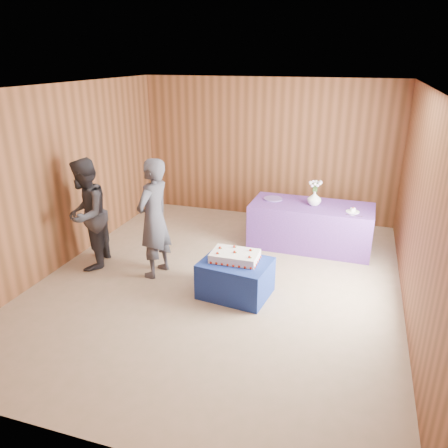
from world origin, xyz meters
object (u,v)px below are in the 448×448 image
at_px(vase, 314,198).
at_px(guest_right, 86,215).
at_px(serving_table, 311,226).
at_px(guest_left, 154,219).
at_px(cake_table, 235,278).
at_px(sheet_cake, 235,256).

distance_m(vase, guest_right, 3.62).
distance_m(serving_table, guest_left, 2.72).
xyz_separation_m(cake_table, serving_table, (0.76, 1.94, 0.12)).
xyz_separation_m(cake_table, sheet_cake, (-0.02, 0.04, 0.31)).
relative_size(vase, guest_left, 0.13).
relative_size(serving_table, guest_right, 1.18).
bearing_deg(sheet_cake, serving_table, 67.46).
relative_size(vase, guest_right, 0.14).
distance_m(vase, guest_left, 2.69).
xyz_separation_m(guest_left, guest_right, (-1.08, -0.06, -0.03)).
height_order(cake_table, guest_left, guest_left).
distance_m(sheet_cake, guest_right, 2.37).
relative_size(guest_left, guest_right, 1.04).
bearing_deg(cake_table, guest_left, 176.98).
relative_size(cake_table, guest_right, 0.53).
bearing_deg(guest_right, cake_table, 71.05).
xyz_separation_m(cake_table, vase, (0.79, 1.93, 0.62)).
relative_size(serving_table, sheet_cake, 3.06).
relative_size(cake_table, sheet_cake, 1.38).
xyz_separation_m(serving_table, guest_right, (-3.14, -1.77, 0.47)).
bearing_deg(vase, cake_table, -112.20).
xyz_separation_m(cake_table, guest_right, (-2.38, 0.17, 0.60)).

